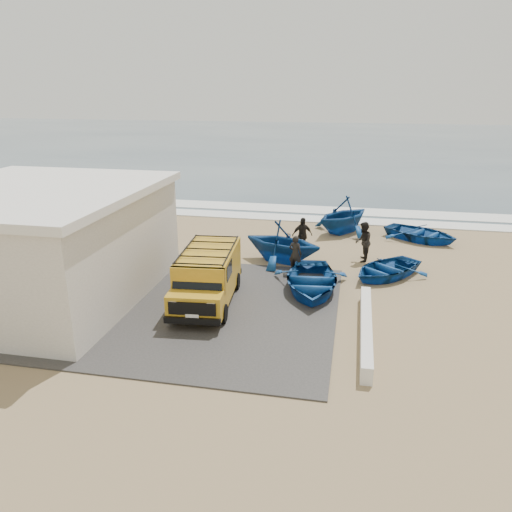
{
  "coord_description": "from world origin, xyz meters",
  "views": [
    {
      "loc": [
        4.36,
        -18.28,
        7.88
      ],
      "look_at": [
        0.49,
        0.9,
        1.2
      ],
      "focal_mm": 35.0,
      "sensor_mm": 36.0,
      "label": 1
    }
  ],
  "objects_px": {
    "van": "(208,275)",
    "fisherman_front": "(295,254)",
    "boat_near_left": "(311,281)",
    "boat_far_left": "(343,215)",
    "parapet": "(366,328)",
    "boat_near_right": "(386,269)",
    "boat_mid_left": "(282,242)",
    "boat_far_right": "(421,233)",
    "fisherman_back": "(302,235)",
    "fisherman_middle": "(363,242)",
    "building": "(38,243)"
  },
  "relations": [
    {
      "from": "boat_near_left",
      "to": "fisherman_front",
      "type": "distance_m",
      "value": 2.31
    },
    {
      "from": "building",
      "to": "fisherman_front",
      "type": "bearing_deg",
      "value": 25.74
    },
    {
      "from": "boat_near_left",
      "to": "fisherman_middle",
      "type": "xyz_separation_m",
      "value": [
        2.03,
        4.18,
        0.49
      ]
    },
    {
      "from": "boat_mid_left",
      "to": "boat_far_right",
      "type": "relative_size",
      "value": 0.96
    },
    {
      "from": "boat_mid_left",
      "to": "boat_far_left",
      "type": "distance_m",
      "value": 6.2
    },
    {
      "from": "building",
      "to": "parapet",
      "type": "height_order",
      "value": "building"
    },
    {
      "from": "building",
      "to": "boat_mid_left",
      "type": "xyz_separation_m",
      "value": [
        8.67,
        5.79,
        -1.17
      ]
    },
    {
      "from": "van",
      "to": "fisherman_front",
      "type": "height_order",
      "value": "van"
    },
    {
      "from": "boat_mid_left",
      "to": "parapet",
      "type": "bearing_deg",
      "value": -132.24
    },
    {
      "from": "building",
      "to": "fisherman_back",
      "type": "xyz_separation_m",
      "value": [
        9.43,
        7.32,
        -1.26
      ]
    },
    {
      "from": "parapet",
      "to": "van",
      "type": "height_order",
      "value": "van"
    },
    {
      "from": "van",
      "to": "boat_far_left",
      "type": "relative_size",
      "value": 1.28
    },
    {
      "from": "fisherman_front",
      "to": "fisherman_back",
      "type": "xyz_separation_m",
      "value": [
        -0.01,
        2.77,
        0.06
      ]
    },
    {
      "from": "fisherman_front",
      "to": "boat_near_right",
      "type": "bearing_deg",
      "value": -159.08
    },
    {
      "from": "building",
      "to": "van",
      "type": "bearing_deg",
      "value": 5.22
    },
    {
      "from": "parapet",
      "to": "boat_near_left",
      "type": "distance_m",
      "value": 4.08
    },
    {
      "from": "parapet",
      "to": "boat_near_right",
      "type": "distance_m",
      "value": 5.76
    },
    {
      "from": "boat_near_left",
      "to": "boat_far_left",
      "type": "relative_size",
      "value": 1.12
    },
    {
      "from": "fisherman_front",
      "to": "boat_far_left",
      "type": "bearing_deg",
      "value": -86.33
    },
    {
      "from": "boat_far_left",
      "to": "fisherman_back",
      "type": "xyz_separation_m",
      "value": [
        -1.86,
        -4.09,
        -0.13
      ]
    },
    {
      "from": "building",
      "to": "fisherman_middle",
      "type": "height_order",
      "value": "building"
    },
    {
      "from": "boat_near_right",
      "to": "boat_far_left",
      "type": "xyz_separation_m",
      "value": [
        -2.09,
        6.71,
        0.65
      ]
    },
    {
      "from": "parapet",
      "to": "boat_far_right",
      "type": "distance_m",
      "value": 12.02
    },
    {
      "from": "parapet",
      "to": "boat_mid_left",
      "type": "xyz_separation_m",
      "value": [
        -3.83,
        6.79,
        0.72
      ]
    },
    {
      "from": "building",
      "to": "boat_far_left",
      "type": "bearing_deg",
      "value": 45.3
    },
    {
      "from": "van",
      "to": "fisherman_middle",
      "type": "xyz_separation_m",
      "value": [
        5.79,
        6.04,
        -0.18
      ]
    },
    {
      "from": "parapet",
      "to": "fisherman_back",
      "type": "xyz_separation_m",
      "value": [
        -3.07,
        8.32,
        0.63
      ]
    },
    {
      "from": "boat_near_left",
      "to": "boat_near_right",
      "type": "relative_size",
      "value": 1.2
    },
    {
      "from": "boat_near_right",
      "to": "fisherman_front",
      "type": "xyz_separation_m",
      "value": [
        -3.94,
        -0.15,
        0.46
      ]
    },
    {
      "from": "boat_far_left",
      "to": "fisherman_front",
      "type": "distance_m",
      "value": 7.11
    },
    {
      "from": "boat_mid_left",
      "to": "fisherman_back",
      "type": "xyz_separation_m",
      "value": [
        0.76,
        1.53,
        -0.09
      ]
    },
    {
      "from": "parapet",
      "to": "fisherman_middle",
      "type": "distance_m",
      "value": 7.67
    },
    {
      "from": "boat_far_left",
      "to": "boat_near_left",
      "type": "bearing_deg",
      "value": -59.48
    },
    {
      "from": "boat_mid_left",
      "to": "fisherman_middle",
      "type": "xyz_separation_m",
      "value": [
        3.7,
        0.85,
        -0.05
      ]
    },
    {
      "from": "building",
      "to": "van",
      "type": "relative_size",
      "value": 1.86
    },
    {
      "from": "van",
      "to": "fisherman_front",
      "type": "xyz_separation_m",
      "value": [
        2.85,
        3.95,
        -0.29
      ]
    },
    {
      "from": "boat_far_right",
      "to": "fisherman_middle",
      "type": "relative_size",
      "value": 2.07
    },
    {
      "from": "parapet",
      "to": "boat_mid_left",
      "type": "relative_size",
      "value": 1.59
    },
    {
      "from": "building",
      "to": "parapet",
      "type": "distance_m",
      "value": 12.68
    },
    {
      "from": "parapet",
      "to": "fisherman_front",
      "type": "distance_m",
      "value": 6.37
    },
    {
      "from": "van",
      "to": "boat_far_left",
      "type": "distance_m",
      "value": 11.78
    },
    {
      "from": "van",
      "to": "boat_near_right",
      "type": "bearing_deg",
      "value": 26.14
    },
    {
      "from": "boat_near_left",
      "to": "boat_far_left",
      "type": "distance_m",
      "value": 9.02
    },
    {
      "from": "building",
      "to": "boat_far_right",
      "type": "relative_size",
      "value": 2.4
    },
    {
      "from": "van",
      "to": "building",
      "type": "bearing_deg",
      "value": -179.74
    },
    {
      "from": "boat_mid_left",
      "to": "boat_far_right",
      "type": "bearing_deg",
      "value": -36.07
    },
    {
      "from": "boat_far_right",
      "to": "boat_mid_left",
      "type": "bearing_deg",
      "value": 158.13
    },
    {
      "from": "fisherman_front",
      "to": "building",
      "type": "bearing_deg",
      "value": 44.53
    },
    {
      "from": "building",
      "to": "boat_near_left",
      "type": "bearing_deg",
      "value": 13.38
    },
    {
      "from": "boat_mid_left",
      "to": "fisherman_front",
      "type": "xyz_separation_m",
      "value": [
        0.76,
        -1.24,
        -0.15
      ]
    }
  ]
}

